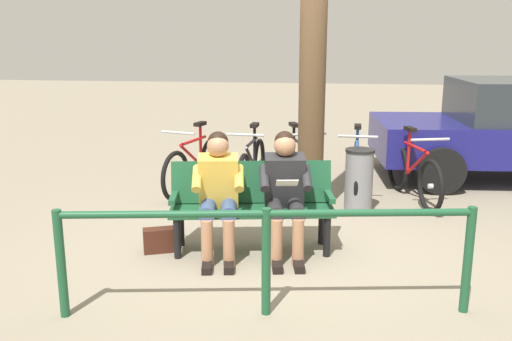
{
  "coord_description": "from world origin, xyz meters",
  "views": [
    {
      "loc": [
        -0.45,
        5.26,
        2.09
      ],
      "look_at": [
        0.28,
        -0.21,
        0.75
      ],
      "focal_mm": 39.11,
      "sensor_mm": 36.0,
      "label": 1
    }
  ],
  "objects_px": {
    "person_companion": "(218,189)",
    "bicycle_orange": "(356,170)",
    "bicycle_black": "(252,168)",
    "bicycle_purple": "(195,166)",
    "handbag": "(159,240)",
    "bicycle_blue": "(413,174)",
    "tree_trunk": "(313,47)",
    "bench": "(252,199)",
    "bicycle_red": "(297,167)",
    "person_reading": "(285,188)",
    "litter_bin": "(359,180)"
  },
  "relations": [
    {
      "from": "litter_bin",
      "to": "bicycle_purple",
      "type": "distance_m",
      "value": 2.27
    },
    {
      "from": "bicycle_red",
      "to": "bicycle_purple",
      "type": "bearing_deg",
      "value": -106.98
    },
    {
      "from": "bicycle_red",
      "to": "bicycle_purple",
      "type": "distance_m",
      "value": 1.4
    },
    {
      "from": "litter_bin",
      "to": "bicycle_blue",
      "type": "xyz_separation_m",
      "value": [
        -0.72,
        -0.56,
        -0.03
      ]
    },
    {
      "from": "bicycle_blue",
      "to": "person_companion",
      "type": "bearing_deg",
      "value": -60.57
    },
    {
      "from": "person_companion",
      "to": "handbag",
      "type": "bearing_deg",
      "value": -7.87
    },
    {
      "from": "bicycle_blue",
      "to": "bench",
      "type": "bearing_deg",
      "value": -59.37
    },
    {
      "from": "bicycle_orange",
      "to": "person_reading",
      "type": "bearing_deg",
      "value": -17.69
    },
    {
      "from": "bench",
      "to": "person_companion",
      "type": "bearing_deg",
      "value": 26.86
    },
    {
      "from": "bicycle_orange",
      "to": "bicycle_purple",
      "type": "relative_size",
      "value": 1.03
    },
    {
      "from": "bench",
      "to": "tree_trunk",
      "type": "xyz_separation_m",
      "value": [
        -0.53,
        -1.25,
        1.45
      ]
    },
    {
      "from": "person_companion",
      "to": "bicycle_orange",
      "type": "xyz_separation_m",
      "value": [
        -1.4,
        -2.24,
        -0.3
      ]
    },
    {
      "from": "person_reading",
      "to": "bicycle_red",
      "type": "xyz_separation_m",
      "value": [
        0.01,
        -2.19,
        -0.31
      ]
    },
    {
      "from": "bicycle_red",
      "to": "person_companion",
      "type": "bearing_deg",
      "value": -36.2
    },
    {
      "from": "bicycle_blue",
      "to": "bicycle_black",
      "type": "distance_m",
      "value": 2.11
    },
    {
      "from": "bench",
      "to": "tree_trunk",
      "type": "relative_size",
      "value": 0.42
    },
    {
      "from": "handbag",
      "to": "bicycle_purple",
      "type": "distance_m",
      "value": 2.23
    },
    {
      "from": "bicycle_black",
      "to": "litter_bin",
      "type": "bearing_deg",
      "value": 70.24
    },
    {
      "from": "person_companion",
      "to": "bicycle_purple",
      "type": "relative_size",
      "value": 0.73
    },
    {
      "from": "bicycle_black",
      "to": "bicycle_purple",
      "type": "xyz_separation_m",
      "value": [
        0.79,
        -0.02,
        0.0
      ]
    },
    {
      "from": "person_companion",
      "to": "bicycle_orange",
      "type": "height_order",
      "value": "person_companion"
    },
    {
      "from": "bench",
      "to": "litter_bin",
      "type": "xyz_separation_m",
      "value": [
        -1.11,
        -1.36,
        -0.12
      ]
    },
    {
      "from": "person_reading",
      "to": "bicycle_orange",
      "type": "xyz_separation_m",
      "value": [
        -0.77,
        -2.13,
        -0.31
      ]
    },
    {
      "from": "tree_trunk",
      "to": "bicycle_orange",
      "type": "relative_size",
      "value": 2.33
    },
    {
      "from": "bicycle_orange",
      "to": "bicycle_purple",
      "type": "bearing_deg",
      "value": -86.75
    },
    {
      "from": "person_reading",
      "to": "tree_trunk",
      "type": "bearing_deg",
      "value": -107.43
    },
    {
      "from": "bicycle_blue",
      "to": "bicycle_red",
      "type": "distance_m",
      "value": 1.51
    },
    {
      "from": "bicycle_blue",
      "to": "bicycle_red",
      "type": "relative_size",
      "value": 1.03
    },
    {
      "from": "bench",
      "to": "bicycle_orange",
      "type": "bearing_deg",
      "value": -128.26
    },
    {
      "from": "handbag",
      "to": "bicycle_blue",
      "type": "bearing_deg",
      "value": -141.77
    },
    {
      "from": "bicycle_orange",
      "to": "bicycle_red",
      "type": "relative_size",
      "value": 1.06
    },
    {
      "from": "bench",
      "to": "bicycle_black",
      "type": "relative_size",
      "value": 0.99
    },
    {
      "from": "person_reading",
      "to": "bicycle_orange",
      "type": "bearing_deg",
      "value": -119.36
    },
    {
      "from": "tree_trunk",
      "to": "bicycle_black",
      "type": "height_order",
      "value": "tree_trunk"
    },
    {
      "from": "bicycle_red",
      "to": "bicycle_black",
      "type": "xyz_separation_m",
      "value": [
        0.6,
        0.12,
        0.0
      ]
    },
    {
      "from": "tree_trunk",
      "to": "litter_bin",
      "type": "relative_size",
      "value": 5.07
    },
    {
      "from": "bench",
      "to": "handbag",
      "type": "height_order",
      "value": "bench"
    },
    {
      "from": "handbag",
      "to": "tree_trunk",
      "type": "relative_size",
      "value": 0.08
    },
    {
      "from": "bicycle_orange",
      "to": "bicycle_purple",
      "type": "xyz_separation_m",
      "value": [
        2.18,
        0.04,
        0.0
      ]
    },
    {
      "from": "handbag",
      "to": "person_reading",
      "type": "bearing_deg",
      "value": -174.34
    },
    {
      "from": "bicycle_orange",
      "to": "bicycle_black",
      "type": "relative_size",
      "value": 1.0
    },
    {
      "from": "tree_trunk",
      "to": "bicycle_black",
      "type": "xyz_separation_m",
      "value": [
        0.8,
        -0.71,
        -1.6
      ]
    },
    {
      "from": "bench",
      "to": "bicycle_orange",
      "type": "distance_m",
      "value": 2.31
    },
    {
      "from": "tree_trunk",
      "to": "bicycle_blue",
      "type": "relative_size",
      "value": 2.4
    },
    {
      "from": "person_reading",
      "to": "bicycle_black",
      "type": "bearing_deg",
      "value": -82.95
    },
    {
      "from": "bench",
      "to": "bicycle_blue",
      "type": "relative_size",
      "value": 1.01
    },
    {
      "from": "person_reading",
      "to": "handbag",
      "type": "bearing_deg",
      "value": -3.85
    },
    {
      "from": "bench",
      "to": "bicycle_red",
      "type": "bearing_deg",
      "value": -108.49
    },
    {
      "from": "bicycle_blue",
      "to": "bicycle_black",
      "type": "xyz_separation_m",
      "value": [
        2.1,
        -0.04,
        0.0
      ]
    },
    {
      "from": "tree_trunk",
      "to": "bicycle_black",
      "type": "distance_m",
      "value": 1.92
    }
  ]
}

